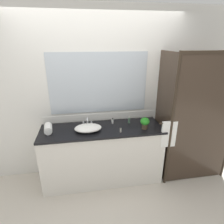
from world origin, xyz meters
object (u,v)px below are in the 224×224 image
amenity_bottle_conditioner (121,130)px  amenity_bottle_lotion (129,120)px  sink_basin (88,128)px  faucet (87,123)px  rolled_towel_near_edge (48,129)px  potted_plant (145,122)px  amenity_bottle_shampoo (113,121)px

amenity_bottle_conditioner → amenity_bottle_lotion: (0.19, 0.28, 0.01)m
amenity_bottle_conditioner → sink_basin: bearing=165.3°
faucet → sink_basin: bearing=-90.0°
faucet → amenity_bottle_conditioner: size_ratio=2.34×
rolled_towel_near_edge → potted_plant: bearing=-5.2°
amenity_bottle_conditioner → amenity_bottle_shampoo: size_ratio=0.87×
rolled_towel_near_edge → amenity_bottle_lotion: bearing=5.2°
amenity_bottle_lotion → rolled_towel_near_edge: (-1.20, -0.11, 0.01)m
potted_plant → amenity_bottle_lotion: (-0.17, 0.24, -0.05)m
faucet → rolled_towel_near_edge: (-0.56, -0.13, 0.01)m
sink_basin → amenity_bottle_shampoo: 0.43m
amenity_bottle_conditioner → faucet: bearing=146.0°
sink_basin → amenity_bottle_lotion: size_ratio=3.98×
potted_plant → amenity_bottle_shampoo: (-0.43, 0.27, -0.06)m
sink_basin → amenity_bottle_shampoo: (0.39, 0.19, -0.00)m
potted_plant → amenity_bottle_conditioner: (-0.37, -0.05, -0.07)m
faucet → potted_plant: bearing=-17.5°
potted_plant → faucet: bearing=162.5°
amenity_bottle_shampoo → amenity_bottle_lotion: bearing=-7.1°
faucet → potted_plant: size_ratio=0.98×
amenity_bottle_lotion → rolled_towel_near_edge: size_ratio=0.46×
sink_basin → potted_plant: potted_plant is taller
faucet → amenity_bottle_shampoo: 0.39m
sink_basin → rolled_towel_near_edge: bearing=174.6°
potted_plant → amenity_bottle_conditioner: potted_plant is taller
potted_plant → amenity_bottle_conditioner: size_ratio=2.39×
potted_plant → amenity_bottle_conditioner: bearing=-173.0°
faucet → amenity_bottle_conditioner: faucet is taller
sink_basin → potted_plant: size_ratio=2.22×
amenity_bottle_conditioner → amenity_bottle_shampoo: (-0.06, 0.31, 0.01)m
potted_plant → amenity_bottle_lotion: bearing=126.3°
faucet → amenity_bottle_conditioner: bearing=-34.0°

